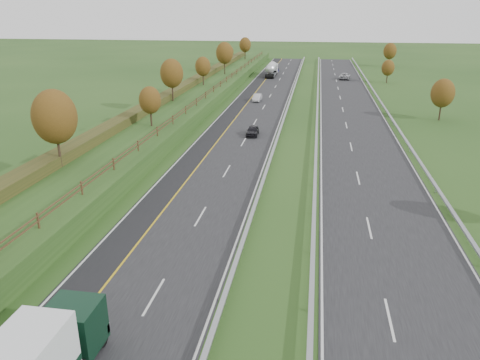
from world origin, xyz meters
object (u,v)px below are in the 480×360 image
object	(u,v)px
road_tanker	(271,69)
car_dark_near	(253,131)
car_small_far	(275,69)
car_silver_mid	(257,98)
car_oncoming	(345,76)

from	to	relation	value
road_tanker	car_dark_near	bearing A→B (deg)	-86.84
road_tanker	car_small_far	bearing A→B (deg)	89.13
road_tanker	car_silver_mid	xyz separation A→B (m)	(0.81, -36.14, -1.16)
car_dark_near	car_silver_mid	size ratio (longest dim) A/B	0.97
car_small_far	car_dark_near	bearing A→B (deg)	-94.54
car_dark_near	car_silver_mid	xyz separation A→B (m)	(-2.62, 25.95, 0.00)
car_oncoming	car_silver_mid	bearing A→B (deg)	68.74
car_silver_mid	car_small_far	world-z (taller)	car_silver_mid
car_silver_mid	car_small_far	size ratio (longest dim) A/B	0.88
road_tanker	car_silver_mid	size ratio (longest dim) A/B	2.78
car_small_far	car_oncoming	bearing A→B (deg)	-42.11
road_tanker	car_silver_mid	bearing A→B (deg)	-88.72
car_dark_near	road_tanker	bearing A→B (deg)	92.40
car_dark_near	car_oncoming	world-z (taller)	car_oncoming
car_dark_near	car_silver_mid	world-z (taller)	car_silver_mid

